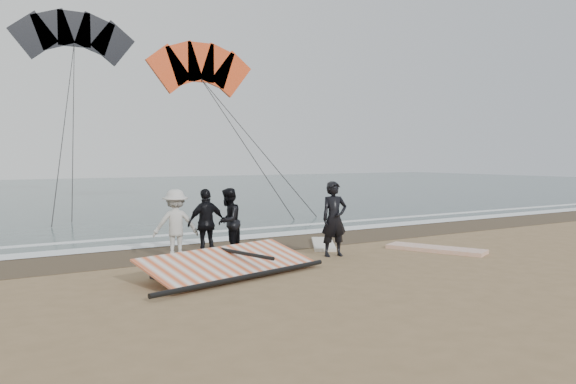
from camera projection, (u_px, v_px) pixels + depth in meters
name	position (u px, v px, depth m)	size (l,w,h in m)	color
ground	(382.00, 268.00, 12.81)	(120.00, 120.00, 0.00)	#8C704C
sea	(79.00, 192.00, 40.81)	(120.00, 54.00, 0.02)	#233838
wet_sand	(281.00, 242.00, 16.63)	(120.00, 2.80, 0.01)	#4C3D2B
foam_near	(258.00, 236.00, 17.81)	(120.00, 0.90, 0.01)	white
foam_far	(234.00, 230.00, 19.25)	(120.00, 0.45, 0.01)	white
man_main	(334.00, 219.00, 14.26)	(0.70, 0.46, 1.91)	black
board_white	(436.00, 249.00, 15.12)	(0.73, 2.60, 0.10)	white
board_cream	(323.00, 244.00, 16.04)	(0.58, 2.19, 0.09)	silver
trio_cluster	(201.00, 223.00, 14.19)	(2.55, 1.09, 1.74)	black
sail_rig	(224.00, 265.00, 12.07)	(4.39, 2.58, 0.51)	black
kite_red	(201.00, 72.00, 28.72)	(6.18, 4.32, 10.64)	#F24A1C
kite_dark	(74.00, 40.00, 32.20)	(7.86, 6.61, 16.21)	black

